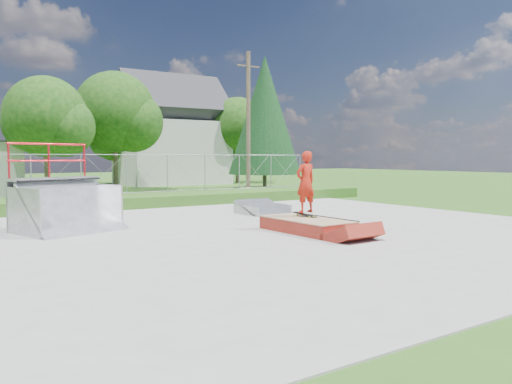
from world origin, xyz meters
TOP-DOWN VIEW (x-y plane):
  - ground at (0.00, 0.00)m, footprint 120.00×120.00m
  - concrete_pad at (0.00, 0.00)m, footprint 20.00×16.00m
  - grass_berm at (0.00, 9.50)m, footprint 24.00×3.00m
  - grind_box at (1.53, -0.60)m, footprint 1.46×2.85m
  - quarter_pipe at (-4.14, 3.25)m, footprint 3.14×2.88m
  - flat_bank_ramp at (3.08, 3.96)m, footprint 1.62×1.72m
  - skateboard at (1.78, -0.22)m, footprint 0.41×0.82m
  - skater at (1.78, -0.22)m, footprint 0.67×0.45m
  - chain_link_fence at (0.00, 10.50)m, footprint 20.00×0.06m
  - gable_house at (9.00, 26.00)m, footprint 8.40×6.08m
  - utility_pole at (7.50, 12.00)m, footprint 0.24×0.24m
  - tree_left_near at (-1.75, 17.83)m, footprint 4.76×4.48m
  - tree_center at (2.78, 19.81)m, footprint 5.44×5.12m
  - tree_right_far at (14.27, 23.82)m, footprint 5.10×4.80m
  - tree_back_mid at (5.21, 27.86)m, footprint 4.08×3.84m
  - conifer_tree at (12.00, 17.00)m, footprint 5.04×5.04m

SIDE VIEW (x-z plane):
  - ground at x=0.00m, z-range 0.00..0.00m
  - concrete_pad at x=0.00m, z-range 0.00..0.04m
  - grind_box at x=1.53m, z-range 0.00..0.42m
  - flat_bank_ramp at x=3.08m, z-range 0.00..0.49m
  - grass_berm at x=0.00m, z-range 0.00..0.50m
  - skateboard at x=1.78m, z-range 0.40..0.53m
  - quarter_pipe at x=-4.14m, z-range 0.00..2.58m
  - skater at x=1.78m, z-range 0.46..2.27m
  - chain_link_fence at x=0.00m, z-range 0.50..2.30m
  - tree_back_mid at x=5.21m, z-range 0.78..6.48m
  - gable_house at x=9.00m, z-range -0.63..8.31m
  - utility_pole at x=7.50m, z-range 0.00..8.00m
  - tree_left_near at x=-1.75m, z-range 0.91..7.56m
  - tree_right_far at x=14.27m, z-range 0.98..8.10m
  - tree_center at x=2.78m, z-range 1.05..8.65m
  - conifer_tree at x=12.00m, z-range 0.50..9.60m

